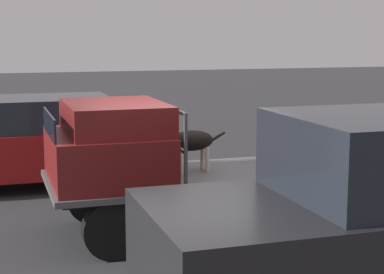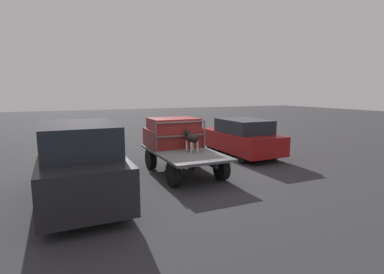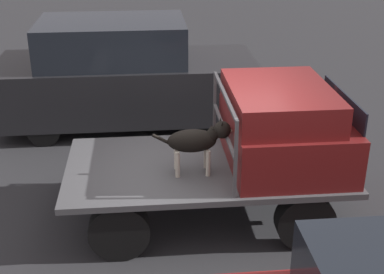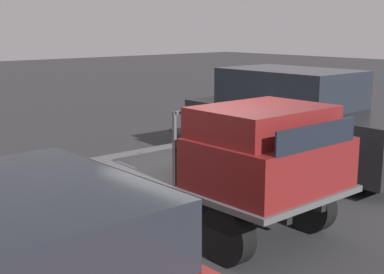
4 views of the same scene
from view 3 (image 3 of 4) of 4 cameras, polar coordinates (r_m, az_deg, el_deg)
name	(u,v)px [view 3 (image 3 of 4)]	position (r m, az deg, el deg)	size (l,w,h in m)	color
ground_plane	(205,215)	(7.61, 1.44, -8.32)	(80.00, 80.00, 0.00)	#2D2D30
flatbed_truck	(206,178)	(7.31, 1.49, -4.43)	(3.74, 1.98, 0.81)	black
truck_cab	(283,127)	(7.18, 9.72, 1.10)	(1.52, 1.86, 1.06)	maroon
truck_headboard	(224,118)	(6.96, 3.45, 2.02)	(0.04, 1.86, 1.00)	#4C4C4F
dog	(198,140)	(6.79, 0.68, -0.31)	(1.05, 0.30, 0.73)	beige
parked_pickup_far	(124,76)	(10.28, -7.29, 6.52)	(4.85, 1.94, 2.05)	black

